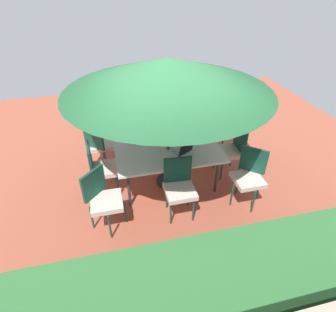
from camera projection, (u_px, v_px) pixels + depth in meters
name	position (u px, v px, depth m)	size (l,w,h in m)	color
ground_plane	(168.00, 182.00, 5.24)	(10.00, 10.00, 0.02)	#9E4C38
hedge_row	(229.00, 301.00, 2.79)	(6.30, 0.87, 1.15)	#2D6633
dining_table	(168.00, 151.00, 4.83)	(1.83, 1.19, 0.75)	silver
patio_umbrella	(168.00, 75.00, 4.07)	(3.21, 3.21, 2.30)	#4C4C4C
chair_north	(179.00, 185.00, 4.30)	(0.46, 0.47, 0.98)	beige
chair_northeast	(103.00, 197.00, 4.08)	(0.59, 0.59, 0.98)	beige
chair_southwest	(215.00, 129.00, 5.81)	(0.58, 0.59, 0.98)	beige
chair_east	(100.00, 167.00, 4.71)	(0.47, 0.46, 0.98)	beige
chair_northwest	(249.00, 175.00, 4.52)	(0.58, 0.59, 0.98)	beige
chair_southeast	(100.00, 143.00, 5.34)	(0.58, 0.59, 0.98)	beige
chair_west	(232.00, 148.00, 5.18)	(0.46, 0.46, 0.98)	beige
chair_south	(160.00, 137.00, 5.54)	(0.48, 0.49, 0.98)	beige
laptop	(183.00, 150.00, 4.68)	(0.40, 0.37, 0.21)	#B7B7BC
cup	(182.00, 139.00, 4.96)	(0.07, 0.07, 0.11)	#286B33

